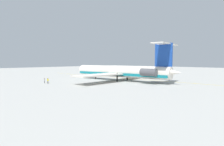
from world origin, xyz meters
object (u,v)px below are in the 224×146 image
at_px(ground_crew_near_tail, 44,80).
at_px(safety_cone_nose, 106,74).
at_px(main_jetliner, 122,71).
at_px(ground_crew_near_nose, 48,80).

xyz_separation_m(ground_crew_near_tail, safety_cone_nose, (12.34, -40.10, -0.88)).
bearing_deg(main_jetliner, safety_cone_nose, -39.79).
height_order(main_jetliner, ground_crew_near_tail, main_jetliner).
xyz_separation_m(ground_crew_near_nose, ground_crew_near_tail, (2.03, 0.20, 0.01)).
bearing_deg(safety_cone_nose, main_jetliner, 147.23).
relative_size(ground_crew_near_nose, ground_crew_near_tail, 0.99).
bearing_deg(ground_crew_near_tail, ground_crew_near_nose, -76.67).
bearing_deg(main_jetliner, ground_crew_near_tail, 52.49).
xyz_separation_m(ground_crew_near_nose, safety_cone_nose, (14.37, -39.90, -0.87)).
relative_size(main_jetliner, safety_cone_nose, 80.49).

